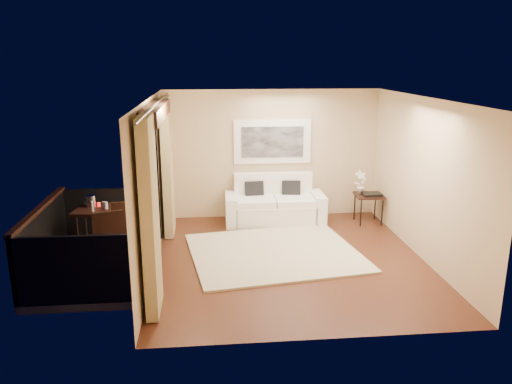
{
  "coord_description": "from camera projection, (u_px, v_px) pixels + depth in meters",
  "views": [
    {
      "loc": [
        -1.34,
        -7.79,
        3.31
      ],
      "look_at": [
        -0.52,
        0.57,
        1.05
      ],
      "focal_mm": 35.0,
      "sensor_mm": 36.0,
      "label": 1
    }
  ],
  "objects": [
    {
      "name": "artwork",
      "position": [
        272.0,
        142.0,
        10.42
      ],
      "size": [
        1.62,
        0.07,
        0.92
      ],
      "color": "white",
      "rests_on": "room_shell"
    },
    {
      "name": "room_shell",
      "position": [
        155.0,
        112.0,
        7.62
      ],
      "size": [
        5.0,
        6.4,
        5.0
      ],
      "color": "white",
      "rests_on": "ground"
    },
    {
      "name": "bistro_table",
      "position": [
        97.0,
        213.0,
        8.55
      ],
      "size": [
        0.79,
        0.79,
        0.83
      ],
      "rotation": [
        0.0,
        0.0,
        -0.14
      ],
      "color": "black",
      "rests_on": "balcony"
    },
    {
      "name": "orchid",
      "position": [
        361.0,
        182.0,
        10.26
      ],
      "size": [
        0.29,
        0.23,
        0.49
      ],
      "primitive_type": "imported",
      "rotation": [
        0.0,
        0.0,
        0.26
      ],
      "color": "white",
      "rests_on": "side_table"
    },
    {
      "name": "balcony_chair_far",
      "position": [
        127.0,
        224.0,
        8.42
      ],
      "size": [
        0.48,
        0.49,
        1.02
      ],
      "rotation": [
        0.0,
        0.0,
        3.24
      ],
      "color": "black",
      "rests_on": "balcony"
    },
    {
      "name": "ice_bucket",
      "position": [
        91.0,
        201.0,
        8.6
      ],
      "size": [
        0.18,
        0.18,
        0.2
      ],
      "primitive_type": "cylinder",
      "color": "silver",
      "rests_on": "bistro_table"
    },
    {
      "name": "sofa",
      "position": [
        274.0,
        205.0,
        10.4
      ],
      "size": [
        2.05,
        0.91,
        0.98
      ],
      "rotation": [
        0.0,
        0.0,
        -0.01
      ],
      "color": "white",
      "rests_on": "floor"
    },
    {
      "name": "glass_a",
      "position": [
        106.0,
        205.0,
        8.48
      ],
      "size": [
        0.06,
        0.06,
        0.12
      ],
      "primitive_type": "cylinder",
      "color": "white",
      "rests_on": "bistro_table"
    },
    {
      "name": "candle",
      "position": [
        99.0,
        205.0,
        8.62
      ],
      "size": [
        0.06,
        0.06,
        0.07
      ],
      "primitive_type": "cylinder",
      "color": "red",
      "rests_on": "bistro_table"
    },
    {
      "name": "side_table",
      "position": [
        369.0,
        197.0,
        10.24
      ],
      "size": [
        0.58,
        0.58,
        0.61
      ],
      "rotation": [
        0.0,
        0.0,
        -0.05
      ],
      "color": "black",
      "rests_on": "floor"
    },
    {
      "name": "balcony_chair_near",
      "position": [
        110.0,
        242.0,
        7.54
      ],
      "size": [
        0.59,
        0.59,
        1.07
      ],
      "rotation": [
        0.0,
        0.0,
        0.33
      ],
      "color": "black",
      "rests_on": "balcony"
    },
    {
      "name": "curtains",
      "position": [
        160.0,
        186.0,
        7.93
      ],
      "size": [
        0.16,
        4.8,
        2.64
      ],
      "color": "tan",
      "rests_on": "ground"
    },
    {
      "name": "floor",
      "position": [
        290.0,
        259.0,
        8.48
      ],
      "size": [
        5.0,
        5.0,
        0.0
      ],
      "primitive_type": "plane",
      "color": "#502817",
      "rests_on": "ground"
    },
    {
      "name": "balcony",
      "position": [
        90.0,
        257.0,
        8.12
      ],
      "size": [
        1.81,
        2.6,
        1.17
      ],
      "color": "#605B56",
      "rests_on": "ground"
    },
    {
      "name": "tray",
      "position": [
        372.0,
        194.0,
        10.15
      ],
      "size": [
        0.39,
        0.29,
        0.05
      ],
      "primitive_type": "cube",
      "rotation": [
        0.0,
        0.0,
        0.02
      ],
      "color": "black",
      "rests_on": "side_table"
    },
    {
      "name": "rug",
      "position": [
        274.0,
        252.0,
        8.74
      ],
      "size": [
        3.18,
        2.88,
        0.04
      ],
      "primitive_type": "cube",
      "rotation": [
        0.0,
        0.0,
        0.15
      ],
      "color": "beige",
      "rests_on": "floor"
    },
    {
      "name": "vase",
      "position": [
        92.0,
        206.0,
        8.33
      ],
      "size": [
        0.04,
        0.04,
        0.18
      ],
      "primitive_type": "cylinder",
      "color": "silver",
      "rests_on": "bistro_table"
    },
    {
      "name": "glass_b",
      "position": [
        104.0,
        205.0,
        8.5
      ],
      "size": [
        0.06,
        0.06,
        0.12
      ],
      "primitive_type": "cylinder",
      "color": "silver",
      "rests_on": "bistro_table"
    }
  ]
}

